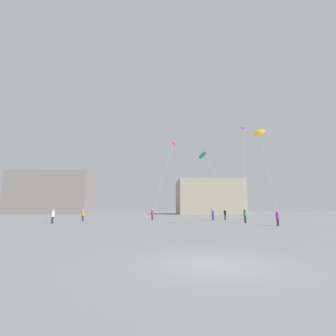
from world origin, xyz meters
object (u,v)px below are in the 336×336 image
at_px(person_in_green, 245,215).
at_px(building_left_hall, 52,193).
at_px(person_in_black, 225,214).
at_px(person_in_purple, 277,217).
at_px(person_in_white, 53,216).
at_px(building_centre_hall, 208,197).
at_px(person_in_orange, 83,215).
at_px(kite_emerald_delta, 203,156).
at_px(kite_violet_diamond, 243,130).
at_px(kite_crimson_delta, 173,146).
at_px(person_in_blue, 213,214).
at_px(person_in_red, 152,214).
at_px(kite_amber_diamond, 259,132).

xyz_separation_m(person_in_green, building_left_hall, (-46.89, 59.31, 6.22)).
relative_size(person_in_black, person_in_purple, 1.06).
bearing_deg(person_in_green, person_in_white, 143.47).
distance_m(person_in_green, building_centre_hall, 50.29).
xyz_separation_m(person_in_orange, building_centre_hall, (28.65, 44.17, 4.52)).
distance_m(person_in_white, person_in_black, 24.78).
height_order(kite_emerald_delta, building_left_hall, building_left_hall).
bearing_deg(kite_violet_diamond, person_in_black, 101.37).
height_order(person_in_black, building_left_hall, building_left_hall).
bearing_deg(kite_crimson_delta, person_in_blue, -45.16).
bearing_deg(person_in_white, kite_emerald_delta, 167.13).
distance_m(person_in_white, person_in_purple, 25.56).
bearing_deg(kite_crimson_delta, building_left_hall, 129.72).
bearing_deg(person_in_white, person_in_red, -154.66).
bearing_deg(person_in_orange, building_left_hall, -87.49).
bearing_deg(person_in_orange, building_centre_hall, -145.65).
relative_size(person_in_orange, person_in_green, 0.91).
height_order(person_in_red, building_left_hall, building_left_hall).
bearing_deg(kite_violet_diamond, kite_emerald_delta, -156.80).
bearing_deg(kite_crimson_delta, kite_amber_diamond, -68.34).
xyz_separation_m(person_in_blue, person_in_black, (2.21, 1.07, -0.01)).
distance_m(person_in_orange, kite_crimson_delta, 19.48).
bearing_deg(kite_emerald_delta, building_left_hall, 124.50).
height_order(person_in_black, kite_emerald_delta, kite_emerald_delta).
bearing_deg(kite_emerald_delta, kite_crimson_delta, 100.54).
xyz_separation_m(person_in_orange, kite_crimson_delta, (13.58, 7.03, 12.08)).
relative_size(person_in_white, kite_amber_diamond, 0.19).
bearing_deg(kite_emerald_delta, kite_violet_diamond, 23.20).
bearing_deg(building_centre_hall, kite_amber_diamond, -97.72).
height_order(person_in_white, person_in_orange, person_in_white).
distance_m(person_in_orange, building_centre_hall, 52.84).
bearing_deg(person_in_purple, person_in_black, 111.65).
xyz_separation_m(kite_crimson_delta, building_left_hall, (-38.93, 46.85, -5.77)).
distance_m(person_in_purple, kite_emerald_delta, 11.10).
relative_size(kite_emerald_delta, kite_amber_diamond, 0.83).
bearing_deg(kite_crimson_delta, building_centre_hall, 67.91).
bearing_deg(person_in_purple, building_left_hall, 142.49).
bearing_deg(building_centre_hall, kite_crimson_delta, -112.09).
distance_m(person_in_orange, kite_amber_diamond, 25.74).
relative_size(person_in_purple, building_centre_hall, 0.08).
bearing_deg(person_in_blue, building_centre_hall, 17.78).
relative_size(person_in_blue, person_in_green, 0.93).
bearing_deg(kite_amber_diamond, kite_emerald_delta, 132.58).
bearing_deg(person_in_blue, kite_amber_diamond, -141.44).
bearing_deg(person_in_green, person_in_purple, -115.08).
relative_size(person_in_blue, kite_crimson_delta, 0.14).
bearing_deg(person_in_purple, kite_emerald_delta, 159.60).
xyz_separation_m(person_in_blue, person_in_green, (2.39, -6.86, 0.08)).
distance_m(person_in_black, person_in_purple, 13.85).
bearing_deg(person_in_black, kite_crimson_delta, 4.16).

